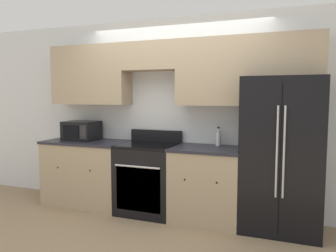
{
  "coord_description": "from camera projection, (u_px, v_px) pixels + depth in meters",
  "views": [
    {
      "loc": [
        1.47,
        -3.58,
        1.56
      ],
      "look_at": [
        0.0,
        0.31,
        1.17
      ],
      "focal_mm": 35.0,
      "sensor_mm": 36.0,
      "label": 1
    }
  ],
  "objects": [
    {
      "name": "ground_plane",
      "position": [
        159.0,
        223.0,
        4.0
      ],
      "size": [
        12.0,
        12.0,
        0.0
      ],
      "primitive_type": "plane",
      "color": "#937A5B"
    },
    {
      "name": "wall_back",
      "position": [
        176.0,
        97.0,
        4.39
      ],
      "size": [
        8.0,
        0.39,
        2.6
      ],
      "color": "silver",
      "rests_on": "ground_plane"
    },
    {
      "name": "lower_cabinets_left",
      "position": [
        87.0,
        172.0,
        4.68
      ],
      "size": [
        1.18,
        0.64,
        0.92
      ],
      "color": "tan",
      "rests_on": "ground_plane"
    },
    {
      "name": "lower_cabinets_right",
      "position": [
        207.0,
        184.0,
        4.06
      ],
      "size": [
        0.87,
        0.64,
        0.92
      ],
      "color": "tan",
      "rests_on": "ground_plane"
    },
    {
      "name": "oven_range",
      "position": [
        148.0,
        178.0,
        4.34
      ],
      "size": [
        0.76,
        0.65,
        1.08
      ],
      "color": "black",
      "rests_on": "ground_plane"
    },
    {
      "name": "refrigerator",
      "position": [
        281.0,
        154.0,
        3.76
      ],
      "size": [
        0.88,
        0.74,
        1.77
      ],
      "color": "black",
      "rests_on": "ground_plane"
    },
    {
      "name": "microwave",
      "position": [
        82.0,
        131.0,
        4.71
      ],
      "size": [
        0.46,
        0.39,
        0.27
      ],
      "color": "black",
      "rests_on": "lower_cabinets_left"
    },
    {
      "name": "bottle",
      "position": [
        218.0,
        138.0,
        4.18
      ],
      "size": [
        0.07,
        0.07,
        0.24
      ],
      "color": "silver",
      "rests_on": "lower_cabinets_right"
    }
  ]
}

